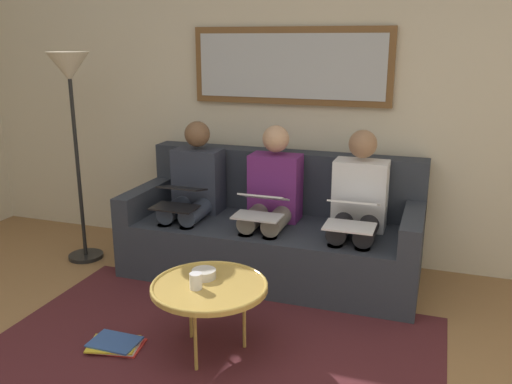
% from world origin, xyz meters
% --- Properties ---
extents(wall_rear, '(6.00, 0.12, 2.60)m').
position_xyz_m(wall_rear, '(0.00, -2.60, 1.30)').
color(wall_rear, beige).
rests_on(wall_rear, ground_plane).
extents(area_rug, '(2.60, 1.80, 0.01)m').
position_xyz_m(area_rug, '(0.00, -0.85, 0.00)').
color(area_rug, '#4C1E23').
rests_on(area_rug, ground_plane).
extents(couch, '(2.20, 0.90, 0.90)m').
position_xyz_m(couch, '(0.00, -2.12, 0.31)').
color(couch, '#2D333D').
rests_on(couch, ground_plane).
extents(framed_mirror, '(1.59, 0.05, 0.59)m').
position_xyz_m(framed_mirror, '(0.00, -2.51, 1.55)').
color(framed_mirror, brown).
extents(coffee_table, '(0.66, 0.66, 0.43)m').
position_xyz_m(coffee_table, '(0.00, -0.90, 0.41)').
color(coffee_table, tan).
rests_on(coffee_table, ground_plane).
extents(cup, '(0.07, 0.07, 0.09)m').
position_xyz_m(cup, '(0.05, -0.84, 0.47)').
color(cup, silver).
rests_on(cup, coffee_table).
extents(bowl, '(0.14, 0.14, 0.05)m').
position_xyz_m(bowl, '(0.07, -0.98, 0.45)').
color(bowl, beige).
rests_on(bowl, coffee_table).
extents(person_left, '(0.38, 0.58, 1.14)m').
position_xyz_m(person_left, '(-0.64, -2.05, 0.61)').
color(person_left, silver).
rests_on(person_left, couch).
extents(laptop_white, '(0.33, 0.38, 0.16)m').
position_xyz_m(laptop_white, '(-0.64, -1.81, 0.63)').
color(laptop_white, white).
extents(person_middle, '(0.38, 0.58, 1.14)m').
position_xyz_m(person_middle, '(0.00, -2.05, 0.61)').
color(person_middle, '#66236B').
rests_on(person_middle, couch).
extents(laptop_silver, '(0.33, 0.34, 0.15)m').
position_xyz_m(laptop_silver, '(0.00, -1.81, 0.62)').
color(laptop_silver, silver).
extents(person_right, '(0.38, 0.58, 1.14)m').
position_xyz_m(person_right, '(0.64, -2.05, 0.61)').
color(person_right, '#2D3342').
rests_on(person_right, couch).
extents(laptop_black, '(0.33, 0.34, 0.14)m').
position_xyz_m(laptop_black, '(0.64, -1.80, 0.63)').
color(laptop_black, black).
extents(magazine_stack, '(0.34, 0.27, 0.04)m').
position_xyz_m(magazine_stack, '(0.54, -0.75, 0.03)').
color(magazine_stack, red).
rests_on(magazine_stack, ground_plane).
extents(standing_lamp, '(0.32, 0.32, 1.66)m').
position_xyz_m(standing_lamp, '(1.55, -1.85, 1.37)').
color(standing_lamp, black).
rests_on(standing_lamp, ground_plane).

